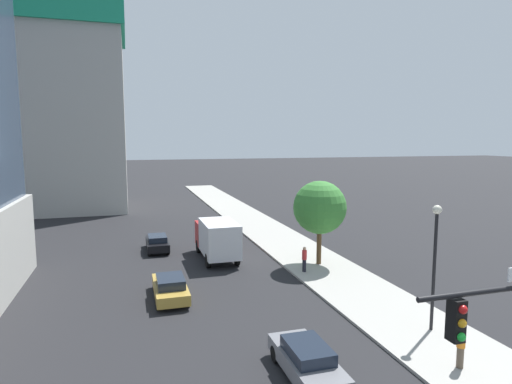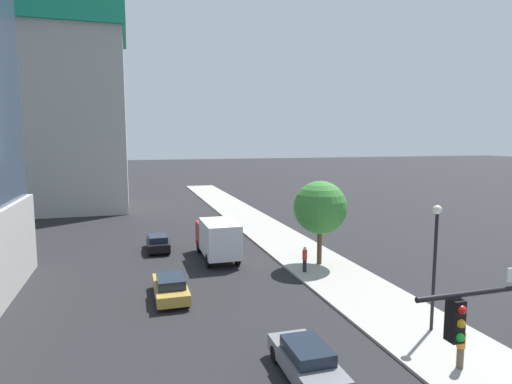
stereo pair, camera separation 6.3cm
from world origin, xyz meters
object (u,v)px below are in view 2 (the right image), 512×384
object	(u,v)px
car_black	(158,243)
car_gray	(307,361)
construction_building	(68,102)
street_lamp	(435,250)
car_gold	(171,287)
box_truck	(218,237)
street_tree	(320,208)
pedestrian_orange_shirt	(461,347)
pedestrian_red_shirt	(305,259)

from	to	relation	value
car_black	car_gray	bearing A→B (deg)	-78.63
construction_building	street_lamp	size ratio (longest dim) A/B	5.63
car_gold	car_gray	world-z (taller)	car_gray
street_lamp	box_truck	size ratio (longest dim) A/B	0.95
car_gold	car_gray	size ratio (longest dim) A/B	1.03
street_tree	street_lamp	bearing A→B (deg)	-87.49
pedestrian_orange_shirt	pedestrian_red_shirt	size ratio (longest dim) A/B	1.00
box_truck	pedestrian_orange_shirt	size ratio (longest dim) A/B	3.65
car_black	pedestrian_red_shirt	xyz separation A→B (m)	(9.55, -9.37, 0.36)
box_truck	pedestrian_red_shirt	bearing A→B (deg)	-45.65
car_black	box_truck	world-z (taller)	box_truck
car_gray	pedestrian_red_shirt	distance (m)	13.45
car_gray	pedestrian_orange_shirt	distance (m)	6.37
car_gold	car_gray	bearing A→B (deg)	-66.89
car_gray	pedestrian_red_shirt	size ratio (longest dim) A/B	2.52
construction_building	car_gold	size ratio (longest dim) A/B	7.53
street_tree	car_gold	xyz separation A→B (m)	(-11.36, -3.63, -3.73)
car_gold	pedestrian_orange_shirt	bearing A→B (deg)	-47.49
street_tree	car_gray	distance (m)	15.98
car_gold	car_gray	xyz separation A→B (m)	(4.38, -10.26, 0.05)
car_gray	street_tree	bearing A→B (deg)	63.31
car_black	box_truck	distance (m)	6.08
street_tree	car_black	bearing A→B (deg)	145.24
box_truck	car_gray	bearing A→B (deg)	-90.00
street_tree	box_truck	bearing A→B (deg)	151.38
street_lamp	box_truck	distance (m)	17.56
street_tree	car_black	xyz separation A→B (m)	(-11.36, 7.89, -3.72)
car_black	pedestrian_red_shirt	size ratio (longest dim) A/B	2.34
street_tree	car_black	size ratio (longest dim) A/B	1.50
pedestrian_orange_shirt	pedestrian_red_shirt	bearing A→B (deg)	94.39
car_gold	car_gray	distance (m)	11.16
street_tree	car_gold	distance (m)	12.50
street_tree	car_gray	size ratio (longest dim) A/B	1.39
construction_building	box_truck	size ratio (longest dim) A/B	5.34
street_lamp	car_gold	world-z (taller)	street_lamp
car_gold	pedestrian_red_shirt	world-z (taller)	pedestrian_red_shirt
street_lamp	pedestrian_red_shirt	size ratio (longest dim) A/B	3.47
car_gray	car_black	bearing A→B (deg)	101.37
pedestrian_red_shirt	box_truck	bearing A→B (deg)	134.35
car_black	car_gray	world-z (taller)	car_gray
car_gray	box_truck	distance (m)	17.74
car_black	car_gray	size ratio (longest dim) A/B	0.93
car_gold	construction_building	bearing A→B (deg)	104.43
street_tree	box_truck	distance (m)	8.38
construction_building	street_tree	bearing A→B (deg)	-58.36
car_gray	street_lamp	bearing A→B (deg)	15.02
pedestrian_red_shirt	construction_building	bearing A→B (deg)	118.37
car_gray	pedestrian_red_shirt	xyz separation A→B (m)	(5.17, 12.41, 0.32)
pedestrian_red_shirt	street_lamp	bearing A→B (deg)	-77.36
street_lamp	street_tree	xyz separation A→B (m)	(-0.52, 11.88, 0.26)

